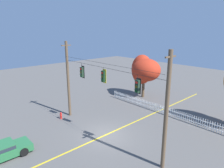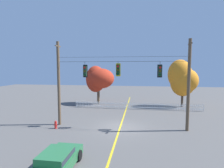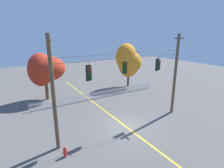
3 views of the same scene
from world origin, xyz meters
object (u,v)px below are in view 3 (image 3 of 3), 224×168
Objects in this scene: fire_hydrant at (65,152)px; traffic_signal_eastbound_side at (89,73)px; traffic_signal_northbound_secondary at (125,68)px; autumn_maple_near_fence at (45,69)px; autumn_maple_mid at (129,61)px; traffic_signal_westbound_side at (158,65)px.

traffic_signal_eastbound_side is at bearing 25.99° from fire_hydrant.
traffic_signal_northbound_secondary is 0.23× the size of autumn_maple_near_fence.
traffic_signal_northbound_secondary is (3.18, -0.00, 0.12)m from traffic_signal_eastbound_side.
autumn_maple_near_fence is (-4.32, 11.01, -1.53)m from traffic_signal_northbound_secondary.
autumn_maple_mid is (11.25, 10.46, -1.25)m from traffic_signal_eastbound_side.
traffic_signal_westbound_side is 11.38m from autumn_maple_mid.
traffic_signal_eastbound_side is 1.03× the size of traffic_signal_westbound_side.
autumn_maple_mid is (4.29, 10.46, -1.27)m from traffic_signal_westbound_side.
traffic_signal_eastbound_side is at bearing -137.09° from autumn_maple_mid.
traffic_signal_northbound_secondary is at bearing -127.66° from autumn_maple_mid.
autumn_maple_mid reaches higher than autumn_maple_near_fence.
autumn_maple_mid reaches higher than traffic_signal_westbound_side.
traffic_signal_westbound_side is 13.74m from autumn_maple_near_fence.
autumn_maple_mid is 18.44m from fire_hydrant.
traffic_signal_eastbound_side is 1.09× the size of traffic_signal_northbound_secondary.
traffic_signal_northbound_secondary and traffic_signal_westbound_side have the same top height.
autumn_maple_mid reaches higher than traffic_signal_northbound_secondary.
traffic_signal_northbound_secondary is 7.74m from fire_hydrant.
fire_hydrant is (-5.70, -1.23, -5.09)m from traffic_signal_northbound_secondary.
autumn_maple_near_fence reaches higher than fire_hydrant.
autumn_maple_mid reaches higher than fire_hydrant.
traffic_signal_eastbound_side is 0.22× the size of autumn_maple_mid.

